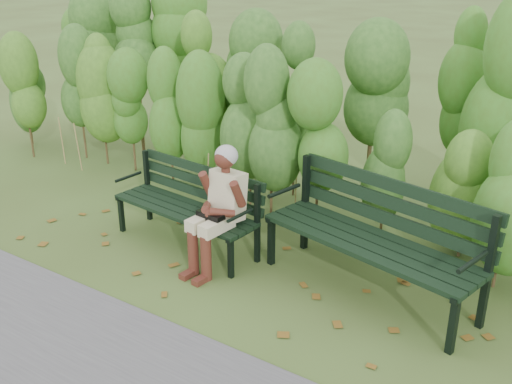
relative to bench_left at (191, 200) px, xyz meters
The scene contains 6 objects.
ground 0.98m from the bench_left, 21.32° to the right, with size 80.00×80.00×0.00m, color #3B481F.
hedge_band 1.90m from the bench_left, 63.15° to the left, with size 11.04×1.67×2.42m.
leaf_litter 1.22m from the bench_left, 14.67° to the right, with size 5.44×2.08×0.01m.
bench_left is the anchor object (origin of this frame).
bench_right 1.99m from the bench_left, ahead, with size 2.14×1.09×1.02m.
seated_woman 0.61m from the bench_left, 22.53° to the right, with size 0.50×0.72×1.22m.
Camera 1 is at (2.93, -4.08, 2.96)m, focal length 42.00 mm.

